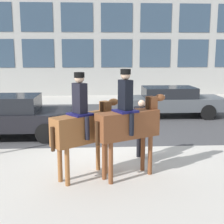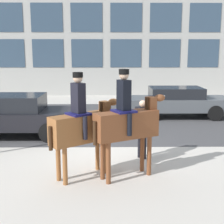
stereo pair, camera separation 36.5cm
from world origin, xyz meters
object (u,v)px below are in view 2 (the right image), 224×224
object	(u,v)px
pedestrian_bystander	(142,124)
street_car_far_lane	(177,101)
mounted_horse_companion	(128,122)
mounted_horse_lead	(83,125)
street_car_near_lane	(16,115)

from	to	relation	value
pedestrian_bystander	street_car_far_lane	distance (m)	6.23
mounted_horse_companion	street_car_far_lane	bearing A→B (deg)	41.40
mounted_horse_lead	street_car_near_lane	world-z (taller)	mounted_horse_lead
street_car_near_lane	street_car_far_lane	xyz separation A→B (m)	(6.57, 3.29, -0.03)
street_car_far_lane	street_car_near_lane	bearing A→B (deg)	-153.38
mounted_horse_lead	pedestrian_bystander	bearing A→B (deg)	2.11
mounted_horse_companion	pedestrian_bystander	distance (m)	1.50
mounted_horse_lead	street_car_near_lane	xyz separation A→B (m)	(-2.72, 3.83, -0.51)
mounted_horse_companion	street_car_near_lane	size ratio (longest dim) A/B	0.62
street_car_near_lane	mounted_horse_lead	bearing A→B (deg)	-54.60
mounted_horse_lead	street_car_far_lane	bearing A→B (deg)	23.60
street_car_near_lane	street_car_far_lane	bearing A→B (deg)	26.62
mounted_horse_lead	mounted_horse_companion	distance (m)	1.08
pedestrian_bystander	street_car_near_lane	xyz separation A→B (m)	(-4.30, 2.51, -0.21)
mounted_horse_lead	street_car_far_lane	distance (m)	8.12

